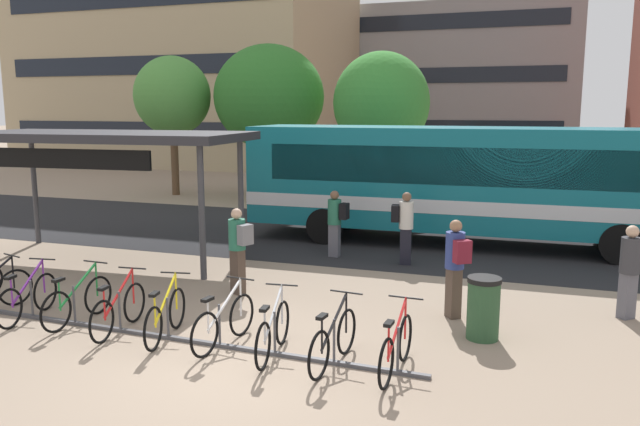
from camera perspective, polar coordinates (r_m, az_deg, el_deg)
The scene contains 24 objects.
ground at distance 9.47m, azimuth -7.79°, elevation -13.68°, with size 200.00×200.00×0.00m, color gray.
bus_lane_asphalt at distance 18.10m, azimuth 5.83°, elevation -2.32°, with size 80.00×7.20×0.01m, color #232326.
city_bus at distance 17.44m, azimuth 13.56°, elevation 2.91°, with size 12.07×2.76×3.20m.
bike_rack at distance 10.91m, azimuth -15.75°, elevation -10.23°, with size 9.54×0.40×0.70m.
parked_bicycle_purple_2 at distance 12.34m, azimuth -25.10°, elevation -7.05°, with size 0.52×1.71×0.99m.
parked_bicycle_green_3 at distance 11.80m, azimuth -21.21°, elevation -7.53°, with size 0.52×1.72×0.99m.
parked_bicycle_red_4 at distance 11.10m, azimuth -17.88°, elevation -8.41°, with size 0.52×1.72×0.99m.
parked_bicycle_yellow_5 at distance 10.58m, azimuth -13.90°, elevation -9.12°, with size 0.53×1.70×0.99m.
parked_bicycle_white_6 at distance 10.11m, azimuth -8.76°, elevation -9.84°, with size 0.52×1.72×0.99m.
parked_bicycle_silver_7 at distance 9.63m, azimuth -4.30°, elevation -10.75°, with size 0.52×1.72×0.99m.
parked_bicycle_black_8 at distance 9.26m, azimuth 1.23°, elevation -11.58°, with size 0.52×1.72×0.99m.
parked_bicycle_red_9 at distance 9.07m, azimuth 6.96°, elevation -12.12°, with size 0.52×1.72×0.99m.
transit_shelter at distance 16.02m, azimuth -19.10°, elevation 6.30°, with size 7.07×3.52×3.14m.
commuter_black_pack_1 at distance 15.64m, azimuth 1.45°, elevation -0.56°, with size 0.54×0.37×1.68m.
commuter_maroon_pack_2 at distance 11.33m, azimuth 12.25°, elevation -4.39°, with size 0.55×0.60×1.78m.
commuter_black_pack_3 at distance 15.00m, azimuth 7.73°, elevation -0.92°, with size 0.55×0.38×1.75m.
commuter_grey_pack_4 at distance 12.38m, azimuth 26.50°, elevation -4.28°, with size 0.59×0.58×1.69m.
commuter_grey_pack_5 at distance 12.61m, azimuth -7.46°, elevation -2.91°, with size 0.60×0.50×1.75m.
trash_bin at distance 10.58m, azimuth 14.66°, elevation -8.38°, with size 0.55×0.55×1.03m.
street_tree_0 at distance 27.47m, azimuth -13.32°, elevation 10.31°, with size 3.20×3.20×5.86m.
street_tree_1 at distance 24.41m, azimuth 5.61°, elevation 9.94°, with size 3.69×3.69×5.84m.
street_tree_2 at distance 26.41m, azimuth -4.66°, elevation 10.51°, with size 4.57×4.57×6.30m.
building_left_wing at distance 45.86m, azimuth -11.71°, elevation 16.88°, with size 20.38×13.53×19.35m.
building_centre_block at distance 53.49m, azimuth 13.19°, elevation 11.42°, with size 16.84×13.26×11.28m.
Camera 1 is at (3.97, -7.74, 3.73)m, focal length 35.09 mm.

